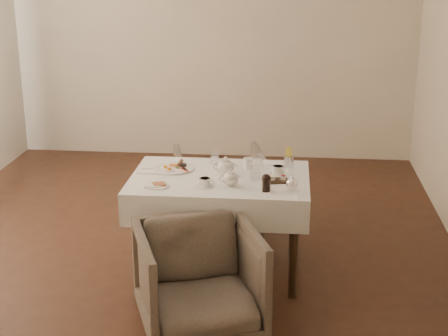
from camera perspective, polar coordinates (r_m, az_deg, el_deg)
name	(u,v)px	position (r m, az deg, el deg)	size (l,w,h in m)	color
table	(220,192)	(4.97, -0.35, -1.99)	(1.28, 0.88, 0.75)	black
armchair_near	(199,280)	(4.36, -2.08, -9.27)	(0.73, 0.75, 0.69)	#483F34
armchair_far	(220,190)	(5.86, -0.34, -1.87)	(0.74, 0.76, 0.69)	#483F34
breakfast_plate	(175,168)	(5.11, -4.13, 0.04)	(0.30, 0.30, 0.04)	white
side_plate	(157,186)	(4.75, -5.63, -1.46)	(0.17, 0.17, 0.02)	white
teapot_centre	(226,166)	(4.95, 0.13, 0.20)	(0.17, 0.13, 0.14)	white
teapot_front	(231,178)	(4.72, 0.56, -0.80)	(0.15, 0.12, 0.12)	white
creamer	(248,163)	(5.09, 2.01, 0.40)	(0.07, 0.07, 0.08)	white
teacup_near	(205,183)	(4.73, -1.60, -1.23)	(0.12, 0.12, 0.06)	white
teacup_far	(278,170)	(4.99, 4.52, -0.20)	(0.13, 0.13, 0.06)	white
glass_left	(215,158)	(5.21, -0.77, 0.85)	(0.07, 0.07, 0.09)	silver
glass_mid	(255,173)	(4.85, 2.62, -0.41)	(0.07, 0.07, 0.10)	silver
glass_right	(259,160)	(5.16, 2.91, 0.66)	(0.07, 0.07, 0.09)	silver
condiment_board	(276,180)	(4.84, 4.38, -0.98)	(0.18, 0.14, 0.04)	black
pepper_mill_left	(266,183)	(4.63, 3.51, -1.22)	(0.06, 0.06, 0.12)	black
pepper_mill_right	(267,183)	(4.64, 3.59, -1.23)	(0.06, 0.06, 0.12)	black
silver_pot	(292,183)	(4.65, 5.67, -1.29)	(0.10, 0.08, 0.11)	white
fries_cup	(289,158)	(5.15, 5.42, 0.82)	(0.07, 0.07, 0.16)	silver
cutlery_fork	(154,169)	(5.12, -5.83, -0.07)	(0.02, 0.19, 0.00)	silver
cutlery_knife	(150,174)	(5.02, -6.20, -0.48)	(0.02, 0.20, 0.00)	silver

